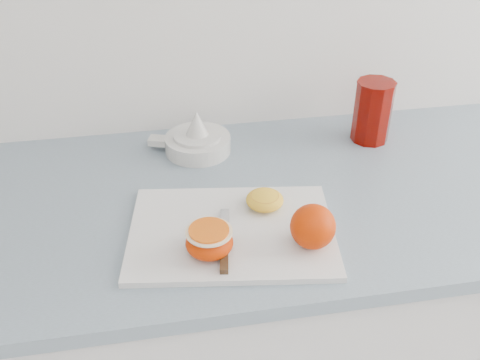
{
  "coord_description": "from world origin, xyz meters",
  "views": [
    {
      "loc": [
        -0.19,
        0.82,
        1.52
      ],
      "look_at": [
        -0.05,
        1.64,
        0.96
      ],
      "focal_mm": 40.0,
      "sensor_mm": 36.0,
      "label": 1
    }
  ],
  "objects_px": {
    "counter": "(280,331)",
    "red_tumbler": "(372,114)",
    "cutting_board": "(232,232)",
    "citrus_juicer": "(197,140)",
    "half_orange": "(209,241)"
  },
  "relations": [
    {
      "from": "citrus_juicer",
      "to": "red_tumbler",
      "type": "relative_size",
      "value": 1.29
    },
    {
      "from": "cutting_board",
      "to": "citrus_juicer",
      "type": "distance_m",
      "value": 0.31
    },
    {
      "from": "half_orange",
      "to": "cutting_board",
      "type": "bearing_deg",
      "value": 49.89
    },
    {
      "from": "counter",
      "to": "red_tumbler",
      "type": "distance_m",
      "value": 0.59
    },
    {
      "from": "counter",
      "to": "half_orange",
      "type": "height_order",
      "value": "half_orange"
    },
    {
      "from": "half_orange",
      "to": "red_tumbler",
      "type": "xyz_separation_m",
      "value": [
        0.43,
        0.35,
        0.03
      ]
    },
    {
      "from": "cutting_board",
      "to": "citrus_juicer",
      "type": "relative_size",
      "value": 1.97
    },
    {
      "from": "counter",
      "to": "cutting_board",
      "type": "height_order",
      "value": "cutting_board"
    },
    {
      "from": "cutting_board",
      "to": "citrus_juicer",
      "type": "height_order",
      "value": "citrus_juicer"
    },
    {
      "from": "counter",
      "to": "red_tumbler",
      "type": "height_order",
      "value": "red_tumbler"
    },
    {
      "from": "counter",
      "to": "citrus_juicer",
      "type": "height_order",
      "value": "citrus_juicer"
    },
    {
      "from": "cutting_board",
      "to": "citrus_juicer",
      "type": "bearing_deg",
      "value": 95.48
    },
    {
      "from": "citrus_juicer",
      "to": "red_tumbler",
      "type": "xyz_separation_m",
      "value": [
        0.41,
        -0.02,
        0.04
      ]
    },
    {
      "from": "cutting_board",
      "to": "citrus_juicer",
      "type": "xyz_separation_m",
      "value": [
        -0.03,
        0.31,
        0.02
      ]
    },
    {
      "from": "counter",
      "to": "half_orange",
      "type": "xyz_separation_m",
      "value": [
        -0.19,
        -0.19,
        0.48
      ]
    }
  ]
}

